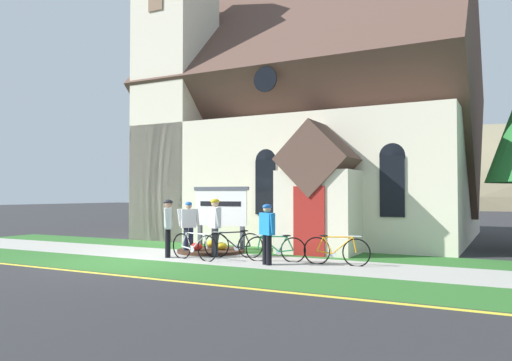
{
  "coord_description": "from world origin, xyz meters",
  "views": [
    {
      "loc": [
        9.33,
        -10.22,
        1.85
      ],
      "look_at": [
        2.51,
        2.87,
        2.27
      ],
      "focal_mm": 34.43,
      "sensor_mm": 36.0,
      "label": 1
    }
  ],
  "objects_px": {
    "bicycle_black": "(276,249)",
    "cyclist_in_white_jersey": "(168,223)",
    "bicycle_green": "(336,251)",
    "yard_deciduous_tree": "(174,149)",
    "cyclist_in_orange_jersey": "(188,223)",
    "church_sign": "(221,209)",
    "bicycle_white": "(234,245)",
    "cyclist_in_yellow_jersey": "(267,230)",
    "cyclist_in_green_jersey": "(215,222)",
    "bicycle_silver": "(194,246)"
  },
  "relations": [
    {
      "from": "cyclist_in_orange_jersey",
      "to": "cyclist_in_white_jersey",
      "type": "bearing_deg",
      "value": -84.58
    },
    {
      "from": "bicycle_white",
      "to": "cyclist_in_white_jersey",
      "type": "relative_size",
      "value": 0.96
    },
    {
      "from": "yard_deciduous_tree",
      "to": "bicycle_green",
      "type": "bearing_deg",
      "value": -28.56
    },
    {
      "from": "bicycle_silver",
      "to": "bicycle_green",
      "type": "bearing_deg",
      "value": 12.73
    },
    {
      "from": "bicycle_silver",
      "to": "cyclist_in_orange_jersey",
      "type": "xyz_separation_m",
      "value": [
        -1.09,
        1.26,
        0.56
      ]
    },
    {
      "from": "cyclist_in_orange_jersey",
      "to": "church_sign",
      "type": "bearing_deg",
      "value": 63.14
    },
    {
      "from": "cyclist_in_orange_jersey",
      "to": "cyclist_in_yellow_jersey",
      "type": "bearing_deg",
      "value": -19.58
    },
    {
      "from": "cyclist_in_green_jersey",
      "to": "bicycle_black",
      "type": "bearing_deg",
      "value": -4.13
    },
    {
      "from": "cyclist_in_yellow_jersey",
      "to": "cyclist_in_green_jersey",
      "type": "height_order",
      "value": "cyclist_in_green_jersey"
    },
    {
      "from": "church_sign",
      "to": "cyclist_in_orange_jersey",
      "type": "xyz_separation_m",
      "value": [
        -0.54,
        -1.07,
        -0.44
      ]
    },
    {
      "from": "bicycle_black",
      "to": "bicycle_silver",
      "type": "bearing_deg",
      "value": -161.41
    },
    {
      "from": "bicycle_green",
      "to": "cyclist_in_white_jersey",
      "type": "distance_m",
      "value": 4.95
    },
    {
      "from": "bicycle_green",
      "to": "yard_deciduous_tree",
      "type": "bearing_deg",
      "value": 151.44
    },
    {
      "from": "bicycle_black",
      "to": "cyclist_in_green_jersey",
      "type": "bearing_deg",
      "value": 175.87
    },
    {
      "from": "bicycle_black",
      "to": "bicycle_green",
      "type": "height_order",
      "value": "bicycle_green"
    },
    {
      "from": "bicycle_green",
      "to": "cyclist_in_orange_jersey",
      "type": "distance_m",
      "value": 5.01
    },
    {
      "from": "church_sign",
      "to": "bicycle_white",
      "type": "distance_m",
      "value": 2.14
    },
    {
      "from": "bicycle_black",
      "to": "bicycle_silver",
      "type": "distance_m",
      "value": 2.32
    },
    {
      "from": "bicycle_green",
      "to": "cyclist_in_orange_jersey",
      "type": "bearing_deg",
      "value": 175.55
    },
    {
      "from": "cyclist_in_yellow_jersey",
      "to": "cyclist_in_green_jersey",
      "type": "relative_size",
      "value": 0.93
    },
    {
      "from": "bicycle_black",
      "to": "yard_deciduous_tree",
      "type": "bearing_deg",
      "value": 145.42
    },
    {
      "from": "bicycle_silver",
      "to": "yard_deciduous_tree",
      "type": "distance_m",
      "value": 8.38
    },
    {
      "from": "cyclist_in_white_jersey",
      "to": "bicycle_black",
      "type": "bearing_deg",
      "value": 11.86
    },
    {
      "from": "cyclist_in_green_jersey",
      "to": "cyclist_in_yellow_jersey",
      "type": "bearing_deg",
      "value": -20.99
    },
    {
      "from": "bicycle_white",
      "to": "bicycle_green",
      "type": "relative_size",
      "value": 0.91
    },
    {
      "from": "bicycle_black",
      "to": "yard_deciduous_tree",
      "type": "distance_m",
      "value": 9.46
    },
    {
      "from": "bicycle_black",
      "to": "bicycle_white",
      "type": "xyz_separation_m",
      "value": [
        -1.45,
        0.21,
        0.02
      ]
    },
    {
      "from": "bicycle_black",
      "to": "cyclist_in_green_jersey",
      "type": "relative_size",
      "value": 0.96
    },
    {
      "from": "bicycle_white",
      "to": "yard_deciduous_tree",
      "type": "distance_m",
      "value": 8.27
    },
    {
      "from": "cyclist_in_white_jersey",
      "to": "cyclist_in_green_jersey",
      "type": "bearing_deg",
      "value": 36.31
    },
    {
      "from": "bicycle_black",
      "to": "yard_deciduous_tree",
      "type": "relative_size",
      "value": 0.31
    },
    {
      "from": "cyclist_in_yellow_jersey",
      "to": "cyclist_in_orange_jersey",
      "type": "distance_m",
      "value": 3.56
    },
    {
      "from": "bicycle_green",
      "to": "bicycle_silver",
      "type": "xyz_separation_m",
      "value": [
        -3.87,
        -0.87,
        0.0
      ]
    },
    {
      "from": "yard_deciduous_tree",
      "to": "cyclist_in_orange_jersey",
      "type": "bearing_deg",
      "value": -48.43
    },
    {
      "from": "bicycle_black",
      "to": "cyclist_in_orange_jersey",
      "type": "xyz_separation_m",
      "value": [
        -3.28,
        0.52,
        0.58
      ]
    },
    {
      "from": "church_sign",
      "to": "bicycle_silver",
      "type": "relative_size",
      "value": 1.22
    },
    {
      "from": "church_sign",
      "to": "cyclist_in_orange_jersey",
      "type": "bearing_deg",
      "value": -116.86
    },
    {
      "from": "bicycle_silver",
      "to": "cyclist_in_orange_jersey",
      "type": "bearing_deg",
      "value": 130.78
    },
    {
      "from": "bicycle_green",
      "to": "cyclist_in_yellow_jersey",
      "type": "relative_size",
      "value": 1.12
    },
    {
      "from": "bicycle_black",
      "to": "bicycle_white",
      "type": "distance_m",
      "value": 1.47
    },
    {
      "from": "cyclist_in_orange_jersey",
      "to": "cyclist_in_green_jersey",
      "type": "xyz_separation_m",
      "value": [
        1.22,
        -0.37,
        0.07
      ]
    },
    {
      "from": "cyclist_in_white_jersey",
      "to": "cyclist_in_green_jersey",
      "type": "relative_size",
      "value": 0.99
    },
    {
      "from": "cyclist_in_white_jersey",
      "to": "cyclist_in_yellow_jersey",
      "type": "bearing_deg",
      "value": -0.04
    },
    {
      "from": "bicycle_white",
      "to": "bicycle_black",
      "type": "bearing_deg",
      "value": -8.15
    },
    {
      "from": "bicycle_black",
      "to": "cyclist_in_white_jersey",
      "type": "distance_m",
      "value": 3.3
    },
    {
      "from": "church_sign",
      "to": "cyclist_in_green_jersey",
      "type": "xyz_separation_m",
      "value": [
        0.68,
        -1.44,
        -0.37
      ]
    },
    {
      "from": "church_sign",
      "to": "cyclist_in_white_jersey",
      "type": "height_order",
      "value": "church_sign"
    },
    {
      "from": "bicycle_white",
      "to": "cyclist_in_yellow_jersey",
      "type": "relative_size",
      "value": 1.02
    },
    {
      "from": "cyclist_in_yellow_jersey",
      "to": "cyclist_in_white_jersey",
      "type": "height_order",
      "value": "cyclist_in_white_jersey"
    },
    {
      "from": "bicycle_green",
      "to": "yard_deciduous_tree",
      "type": "xyz_separation_m",
      "value": [
        -8.93,
        4.86,
        3.44
      ]
    }
  ]
}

